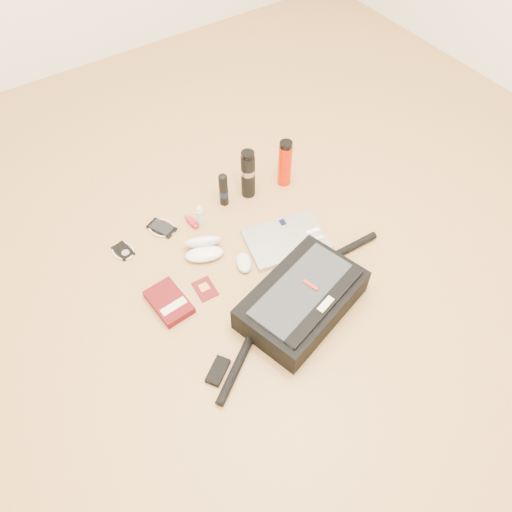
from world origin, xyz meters
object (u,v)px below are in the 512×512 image
Objects in this scene: thermos_black at (248,174)px; thermos_red at (285,163)px; laptop at (286,239)px; book at (169,302)px; messenger_bag at (302,300)px.

thermos_red is (0.19, -0.03, -0.01)m from thermos_black.
thermos_red reaches higher than laptop.
thermos_black is at bearing 170.60° from thermos_red.
laptop is 1.59× the size of thermos_red.
book is 0.88m from thermos_red.
messenger_bag is 4.02× the size of thermos_red.
thermos_black reaches higher than thermos_red.
messenger_bag is 3.89× the size of thermos_black.
thermos_red is (0.81, 0.32, 0.11)m from book.
messenger_bag is 0.75m from thermos_red.
thermos_black reaches higher than laptop.
thermos_red is at bearing -9.40° from thermos_black.
thermos_red is at bearing 68.71° from laptop.
book reaches higher than laptop.
laptop is at bearing 47.42° from messenger_bag.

